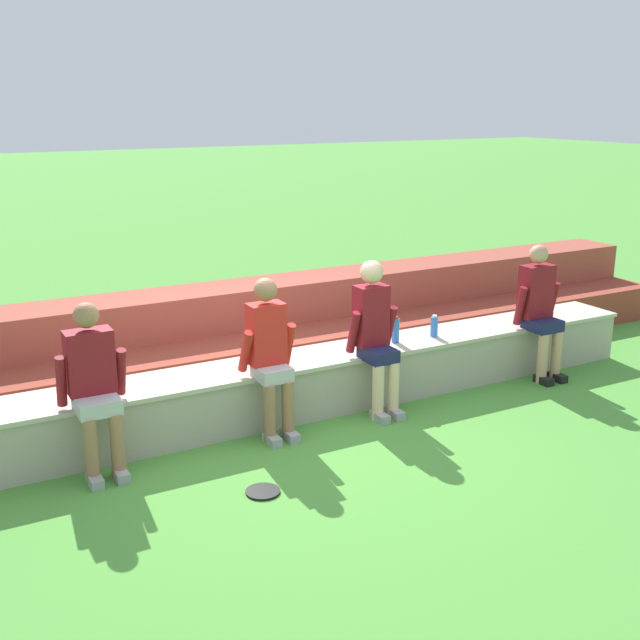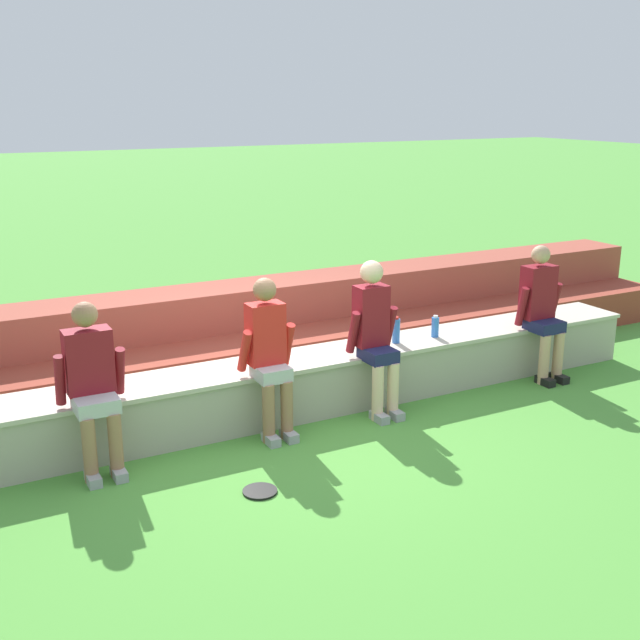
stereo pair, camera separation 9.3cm
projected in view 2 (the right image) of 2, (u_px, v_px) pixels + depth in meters
ground_plane at (289, 427)px, 7.25m from camera, size 80.00×80.00×0.00m
stone_seating_wall at (275, 388)px, 7.43m from camera, size 8.36×0.64×0.54m
brick_bleachers at (220, 339)px, 8.62m from camera, size 11.97×1.35×0.90m
person_far_left at (92, 383)px, 6.24m from camera, size 0.55×0.53×1.39m
person_left_of_center at (269, 353)px, 6.92m from camera, size 0.50×0.49×1.42m
person_center at (375, 333)px, 7.42m from camera, size 0.49×0.54×1.47m
person_right_of_center at (542, 309)px, 8.36m from camera, size 0.53×0.52×1.43m
water_bottle_mid_left at (435, 327)px, 8.11m from camera, size 0.08×0.08×0.23m
water_bottle_near_left at (396, 331)px, 7.91m from camera, size 0.08×0.08×0.27m
frisbee at (260, 491)px, 6.06m from camera, size 0.27×0.27×0.02m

